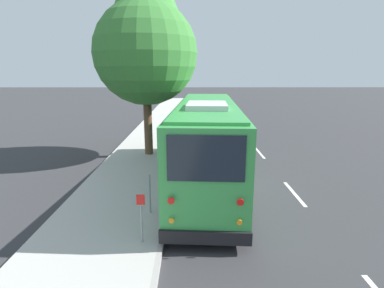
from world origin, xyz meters
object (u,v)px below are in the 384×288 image
sign_post_near (141,218)px  parked_sedan_black (192,105)px  parked_sedan_white (196,122)px  street_tree (146,46)px  sign_post_far (150,194)px  shuttle_bus (207,138)px  parked_sedan_blue (193,112)px

sign_post_near → parked_sedan_black: bearing=-2.9°
parked_sedan_white → street_tree: (-7.88, 2.78, 5.29)m
sign_post_near → street_tree: bearing=6.4°
parked_sedan_white → street_tree: size_ratio=0.47×
street_tree → sign_post_far: bearing=-172.2°
street_tree → shuttle_bus: bearing=-144.8°
sign_post_far → parked_sedan_black: bearing=-3.1°
sign_post_far → shuttle_bus: bearing=-32.1°
shuttle_bus → sign_post_far: 3.88m
street_tree → sign_post_near: street_tree is taller
parked_sedan_white → sign_post_near: 17.07m
parked_sedan_blue → street_tree: bearing=171.7°
parked_sedan_white → street_tree: street_tree is taller
parked_sedan_blue → sign_post_near: 23.59m
parked_sedan_black → sign_post_far: bearing=174.8°
shuttle_bus → parked_sedan_black: size_ratio=2.53×
parked_sedan_white → shuttle_bus: bearing=-177.0°
street_tree → parked_sedan_blue: bearing=-10.0°
parked_sedan_black → parked_sedan_blue: bearing=177.8°
sign_post_far → parked_sedan_white: bearing=-6.6°
parked_sedan_blue → sign_post_near: (-23.53, 1.53, 0.25)m
parked_sedan_blue → parked_sedan_black: bearing=1.6°
shuttle_bus → parked_sedan_black: bearing=4.3°
shuttle_bus → parked_sedan_black: shuttle_bus is taller
parked_sedan_white → parked_sedan_black: (12.79, 0.23, -0.02)m
parked_sedan_white → sign_post_far: (-15.27, 1.76, 0.18)m
shuttle_bus → parked_sedan_white: 12.20m
shuttle_bus → parked_sedan_blue: 18.73m
parked_sedan_white → parked_sedan_black: size_ratio=1.00×
parked_sedan_white → parked_sedan_blue: bearing=4.0°
parked_sedan_black → sign_post_near: sign_post_near is taller
parked_sedan_blue → parked_sedan_black: 6.24m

